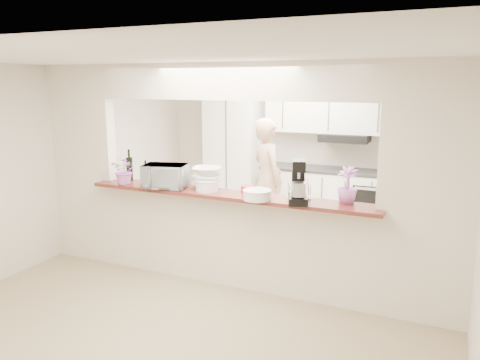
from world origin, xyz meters
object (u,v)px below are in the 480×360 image
Objects in this scene: person at (267,180)px; stand_mixer at (298,183)px; refrigerator at (435,183)px; toaster_oven at (165,176)px.

stand_mixer is at bearing 161.70° from person.
stand_mixer is (-1.20, -2.79, 0.44)m from refrigerator.
refrigerator is 3.07m from stand_mixer.
refrigerator reaches higher than stand_mixer.
person is at bearing -156.29° from refrigerator.
toaster_oven is at bearing 178.73° from stand_mixer.
stand_mixer is (1.61, -0.04, 0.06)m from toaster_oven.
toaster_oven is 0.28× the size of person.
toaster_oven is (-2.81, -2.75, 0.38)m from refrigerator.
refrigerator is 3.45× the size of toaster_oven.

